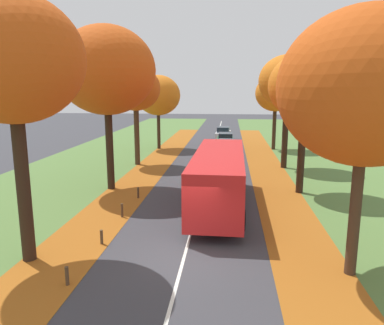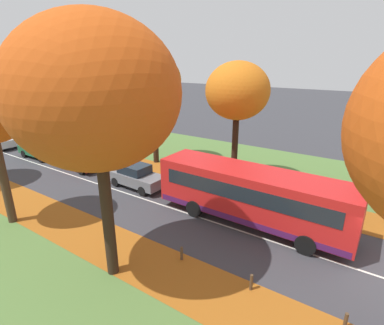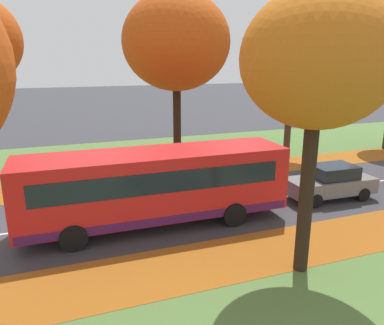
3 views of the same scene
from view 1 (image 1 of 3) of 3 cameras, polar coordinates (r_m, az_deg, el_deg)
ground_plane at (r=14.58m, az=-1.22°, el=-14.24°), size 160.00×160.00×0.00m
grass_verge_left at (r=35.35m, az=-12.14°, el=0.78°), size 12.00×90.00×0.01m
leaf_litter_left at (r=28.47m, az=-6.99°, el=-1.55°), size 2.80×60.00×0.00m
grass_verge_right at (r=34.50m, az=18.37°, el=0.20°), size 12.00×90.00×0.01m
leaf_litter_right at (r=27.94m, az=11.75°, el=-1.95°), size 2.80×60.00×0.00m
road_centre_line at (r=33.69m, az=2.92°, el=0.51°), size 0.12×80.00×0.01m
tree_left_nearest at (r=14.36m, az=-25.76°, el=13.85°), size 4.89×4.89×9.45m
tree_left_near at (r=23.64m, az=-12.92°, el=13.46°), size 5.92×5.92×9.99m
tree_left_mid at (r=31.08m, az=-8.61°, el=11.02°), size 4.01×4.01×8.08m
tree_left_far at (r=39.24m, az=-5.19°, el=10.15°), size 4.57×4.57×7.62m
tree_right_nearest at (r=13.09m, az=25.00°, el=10.28°), size 5.53×5.53×8.79m
tree_right_near at (r=23.07m, az=16.86°, el=10.99°), size 4.28×4.28×8.33m
tree_right_mid at (r=30.34m, az=14.37°, el=11.83°), size 4.46×4.46×8.83m
tree_right_far at (r=39.55m, az=12.63°, el=10.23°), size 4.12×4.12×7.64m
bollard_nearest at (r=13.25m, az=-18.51°, el=-16.08°), size 0.12×0.12×0.64m
bollard_second at (r=16.01m, az=-13.62°, el=-10.99°), size 0.12×0.12×0.61m
bollard_third at (r=18.94m, az=-10.62°, el=-7.20°), size 0.12×0.12×0.69m
bollard_fourth at (r=21.97m, az=-8.21°, el=-4.59°), size 0.12×0.12×0.65m
bus at (r=19.80m, az=4.13°, el=-2.13°), size 2.78×10.44×2.98m
car_grey_lead at (r=28.26m, az=4.75°, el=0.07°), size 1.91×4.26×1.62m
car_red_following at (r=34.60m, az=5.21°, el=2.12°), size 1.89×4.25×1.62m
car_green_third_in_line at (r=39.89m, az=5.10°, el=3.34°), size 1.84×4.23×1.62m
car_silver_fourth_in_line at (r=46.23m, az=4.78°, el=4.43°), size 1.92×4.27×1.62m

